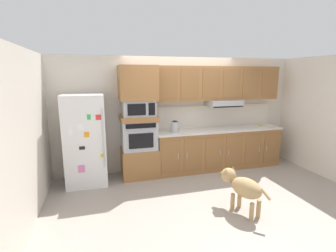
{
  "coord_description": "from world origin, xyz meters",
  "views": [
    {
      "loc": [
        -1.78,
        -4.29,
        2.12
      ],
      "look_at": [
        -0.54,
        0.1,
        1.19
      ],
      "focal_mm": 26.87,
      "sensor_mm": 36.0,
      "label": 1
    }
  ],
  "objects_px": {
    "built_in_oven": "(139,135)",
    "screwdriver": "(260,125)",
    "microwave": "(138,108)",
    "dog": "(242,186)",
    "refrigerator": "(85,140)",
    "electric_kettle": "(175,127)"
  },
  "relations": [
    {
      "from": "dog",
      "to": "screwdriver",
      "type": "bearing_deg",
      "value": -60.07
    },
    {
      "from": "refrigerator",
      "to": "screwdriver",
      "type": "height_order",
      "value": "refrigerator"
    },
    {
      "from": "screwdriver",
      "to": "built_in_oven",
      "type": "bearing_deg",
      "value": 179.98
    },
    {
      "from": "refrigerator",
      "to": "electric_kettle",
      "type": "height_order",
      "value": "refrigerator"
    },
    {
      "from": "refrigerator",
      "to": "microwave",
      "type": "distance_m",
      "value": 1.21
    },
    {
      "from": "electric_kettle",
      "to": "screwdriver",
      "type": "bearing_deg",
      "value": 1.23
    },
    {
      "from": "microwave",
      "to": "screwdriver",
      "type": "height_order",
      "value": "microwave"
    },
    {
      "from": "microwave",
      "to": "screwdriver",
      "type": "xyz_separation_m",
      "value": [
        2.92,
        -0.0,
        -0.53
      ]
    },
    {
      "from": "built_in_oven",
      "to": "screwdriver",
      "type": "xyz_separation_m",
      "value": [
        2.92,
        -0.0,
        0.03
      ]
    },
    {
      "from": "microwave",
      "to": "screwdriver",
      "type": "distance_m",
      "value": 2.97
    },
    {
      "from": "microwave",
      "to": "electric_kettle",
      "type": "distance_m",
      "value": 0.88
    },
    {
      "from": "microwave",
      "to": "screwdriver",
      "type": "relative_size",
      "value": 3.92
    },
    {
      "from": "refrigerator",
      "to": "screwdriver",
      "type": "relative_size",
      "value": 10.72
    },
    {
      "from": "refrigerator",
      "to": "built_in_oven",
      "type": "height_order",
      "value": "refrigerator"
    },
    {
      "from": "refrigerator",
      "to": "electric_kettle",
      "type": "relative_size",
      "value": 7.33
    },
    {
      "from": "microwave",
      "to": "electric_kettle",
      "type": "xyz_separation_m",
      "value": [
        0.77,
        -0.05,
        -0.43
      ]
    },
    {
      "from": "refrigerator",
      "to": "microwave",
      "type": "height_order",
      "value": "refrigerator"
    },
    {
      "from": "refrigerator",
      "to": "built_in_oven",
      "type": "bearing_deg",
      "value": 3.66
    },
    {
      "from": "microwave",
      "to": "dog",
      "type": "bearing_deg",
      "value": -54.97
    },
    {
      "from": "screwdriver",
      "to": "dog",
      "type": "distance_m",
      "value": 2.51
    },
    {
      "from": "microwave",
      "to": "built_in_oven",
      "type": "bearing_deg",
      "value": 179.23
    },
    {
      "from": "built_in_oven",
      "to": "microwave",
      "type": "distance_m",
      "value": 0.56
    }
  ]
}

